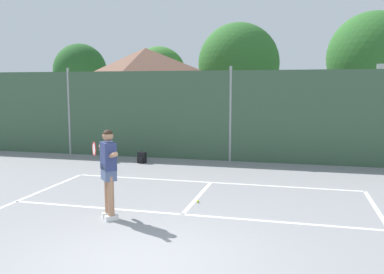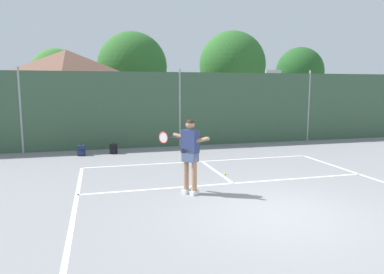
{
  "view_description": "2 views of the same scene",
  "coord_description": "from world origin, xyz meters",
  "px_view_note": "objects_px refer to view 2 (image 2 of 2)",
  "views": [
    {
      "loc": [
        2.29,
        -5.75,
        2.74
      ],
      "look_at": [
        -0.42,
        4.99,
        1.36
      ],
      "focal_mm": 38.55,
      "sensor_mm": 36.0,
      "label": 1
    },
    {
      "loc": [
        -3.55,
        -6.42,
        2.63
      ],
      "look_at": [
        -0.78,
        3.96,
        1.12
      ],
      "focal_mm": 33.26,
      "sensor_mm": 36.0,
      "label": 2
    }
  ],
  "objects_px": {
    "basketball_hoop": "(273,93)",
    "tennis_player": "(190,150)",
    "backpack_navy": "(81,151)",
    "tennis_ball": "(225,174)",
    "backpack_black": "(113,149)"
  },
  "relations": [
    {
      "from": "tennis_ball",
      "to": "backpack_black",
      "type": "xyz_separation_m",
      "value": [
        -3.09,
        4.39,
        0.16
      ]
    },
    {
      "from": "basketball_hoop",
      "to": "tennis_player",
      "type": "height_order",
      "value": "basketball_hoop"
    },
    {
      "from": "basketball_hoop",
      "to": "backpack_navy",
      "type": "xyz_separation_m",
      "value": [
        -9.83,
        -3.35,
        -2.12
      ]
    },
    {
      "from": "tennis_ball",
      "to": "backpack_black",
      "type": "relative_size",
      "value": 0.14
    },
    {
      "from": "tennis_player",
      "to": "backpack_black",
      "type": "bearing_deg",
      "value": 104.86
    },
    {
      "from": "basketball_hoop",
      "to": "tennis_ball",
      "type": "xyz_separation_m",
      "value": [
        -5.51,
        -7.67,
        -2.28
      ]
    },
    {
      "from": "basketball_hoop",
      "to": "backpack_navy",
      "type": "height_order",
      "value": "basketball_hoop"
    },
    {
      "from": "backpack_black",
      "to": "basketball_hoop",
      "type": "bearing_deg",
      "value": 20.82
    },
    {
      "from": "tennis_ball",
      "to": "basketball_hoop",
      "type": "bearing_deg",
      "value": 54.28
    },
    {
      "from": "basketball_hoop",
      "to": "backpack_navy",
      "type": "bearing_deg",
      "value": -161.2
    },
    {
      "from": "basketball_hoop",
      "to": "tennis_player",
      "type": "relative_size",
      "value": 1.91
    },
    {
      "from": "basketball_hoop",
      "to": "tennis_player",
      "type": "distance_m",
      "value": 11.67
    },
    {
      "from": "backpack_navy",
      "to": "backpack_black",
      "type": "bearing_deg",
      "value": 3.44
    },
    {
      "from": "tennis_player",
      "to": "backpack_navy",
      "type": "height_order",
      "value": "tennis_player"
    },
    {
      "from": "tennis_ball",
      "to": "backpack_navy",
      "type": "relative_size",
      "value": 0.14
    }
  ]
}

